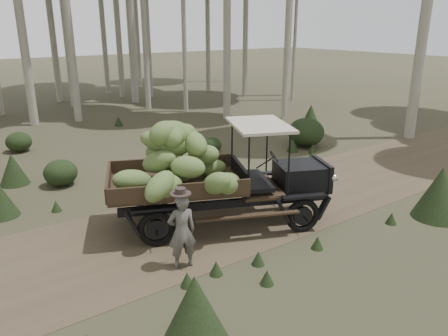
% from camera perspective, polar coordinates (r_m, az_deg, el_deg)
% --- Properties ---
extents(ground, '(120.00, 120.00, 0.00)m').
position_cam_1_polar(ground, '(11.27, 1.09, -5.95)').
color(ground, '#473D2B').
rests_on(ground, ground).
extents(dirt_track, '(70.00, 4.00, 0.01)m').
position_cam_1_polar(dirt_track, '(11.27, 1.09, -5.93)').
color(dirt_track, brown).
rests_on(dirt_track, ground).
extents(banana_truck, '(5.51, 3.68, 2.72)m').
position_cam_1_polar(banana_truck, '(10.02, -2.98, 0.29)').
color(banana_truck, black).
rests_on(banana_truck, ground).
extents(farmer, '(0.64, 0.51, 1.68)m').
position_cam_1_polar(farmer, '(8.64, -5.54, -8.12)').
color(farmer, '#524F4B').
rests_on(farmer, ground).
extents(undergrowth, '(22.28, 23.95, 1.37)m').
position_cam_1_polar(undergrowth, '(8.97, -0.29, -8.84)').
color(undergrowth, '#233319').
rests_on(undergrowth, ground).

